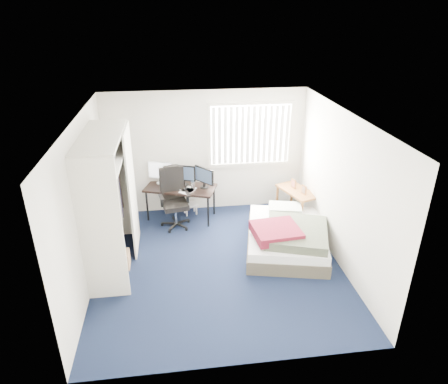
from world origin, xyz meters
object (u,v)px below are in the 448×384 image
object	(u,v)px
desk	(181,185)
nightstand	(297,193)
office_chair	(174,203)
bed	(287,236)

from	to	relation	value
desk	nightstand	distance (m)	2.32
office_chair	nightstand	xyz separation A→B (m)	(2.44, -0.05, 0.09)
bed	desk	bearing A→B (deg)	141.03
office_chair	nightstand	bearing A→B (deg)	-1.12
office_chair	desk	bearing A→B (deg)	63.75
desk	office_chair	xyz separation A→B (m)	(-0.15, -0.30, -0.26)
office_chair	bed	size ratio (longest dim) A/B	0.59
desk	nightstand	bearing A→B (deg)	-8.63
desk	office_chair	size ratio (longest dim) A/B	1.26
office_chair	nightstand	distance (m)	2.44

